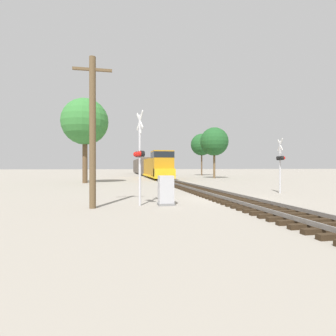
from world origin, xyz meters
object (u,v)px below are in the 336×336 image
object	(u,v)px
relay_cabinet	(166,191)
tree_deep_background	(202,145)
freight_train	(146,167)
tree_far_right	(85,122)
crossing_signal_near	(139,155)
crossing_signal_far	(280,160)
tree_mid_background	(214,142)
utility_pole	(93,130)

from	to	relation	value
relay_cabinet	tree_deep_background	bearing A→B (deg)	69.37
freight_train	tree_far_right	xyz separation A→B (m)	(-10.33, -27.46, 5.33)
crossing_signal_near	crossing_signal_far	distance (m)	11.50
tree_mid_background	tree_deep_background	bearing A→B (deg)	80.15
freight_train	relay_cabinet	distance (m)	47.34
crossing_signal_near	tree_deep_background	xyz separation A→B (m)	(17.77, 43.53, 4.41)
crossing_signal_near	utility_pole	size ratio (longest dim) A/B	0.66
crossing_signal_near	tree_far_right	distance (m)	20.75
relay_cabinet	tree_mid_background	distance (m)	33.04
utility_pole	tree_deep_background	world-z (taller)	tree_deep_background
freight_train	crossing_signal_near	world-z (taller)	crossing_signal_near
tree_deep_background	utility_pole	bearing A→B (deg)	-114.46
relay_cabinet	crossing_signal_near	bearing A→B (deg)	176.13
freight_train	tree_far_right	distance (m)	29.82
utility_pole	tree_far_right	xyz separation A→B (m)	(-2.65, 20.02, 3.67)
tree_far_right	tree_deep_background	xyz separation A→B (m)	(22.65, 23.94, -0.37)
crossing_signal_near	crossing_signal_far	world-z (taller)	crossing_signal_near
relay_cabinet	tree_far_right	xyz separation A→B (m)	(-6.22, 19.69, 6.61)
utility_pole	tree_deep_background	distance (m)	48.41
crossing_signal_near	utility_pole	bearing A→B (deg)	-93.30
crossing_signal_far	tree_far_right	bearing A→B (deg)	57.59
crossing_signal_far	tree_mid_background	size ratio (longest dim) A/B	0.46
relay_cabinet	tree_far_right	size ratio (longest dim) A/B	0.15
crossing_signal_near	tree_mid_background	xyz separation A→B (m)	(15.31, 29.34, 3.70)
crossing_signal_near	tree_deep_background	distance (m)	47.23
relay_cabinet	utility_pole	bearing A→B (deg)	-174.60
tree_far_right	tree_mid_background	world-z (taller)	tree_far_right
crossing_signal_far	relay_cabinet	bearing A→B (deg)	126.51
freight_train	tree_mid_background	xyz separation A→B (m)	(9.86, -17.72, 4.26)
utility_pole	tree_far_right	size ratio (longest dim) A/B	0.70
freight_train	tree_far_right	world-z (taller)	tree_far_right
utility_pole	relay_cabinet	bearing A→B (deg)	5.40
crossing_signal_far	tree_deep_background	distance (m)	40.29
crossing_signal_far	tree_deep_background	size ratio (longest dim) A/B	0.43
relay_cabinet	tree_far_right	bearing A→B (deg)	107.55
freight_train	utility_pole	distance (m)	48.13
crossing_signal_far	freight_train	bearing A→B (deg)	19.34
tree_far_right	crossing_signal_near	bearing A→B (deg)	-76.01
tree_far_right	tree_mid_background	bearing A→B (deg)	25.77
crossing_signal_near	tree_far_right	size ratio (longest dim) A/B	0.47
crossing_signal_near	freight_train	bearing A→B (deg)	159.21
freight_train	tree_mid_background	size ratio (longest dim) A/B	5.72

